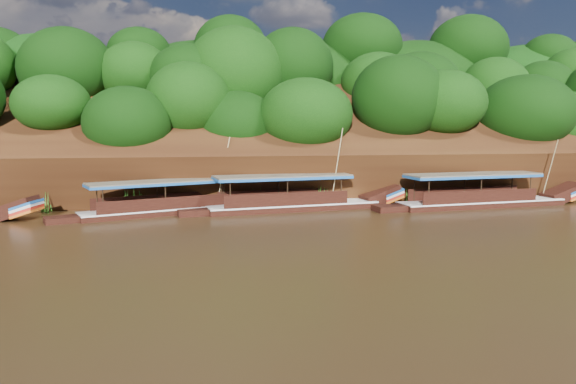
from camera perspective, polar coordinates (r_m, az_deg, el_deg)
name	(u,v)px	position (r m, az deg, el deg)	size (l,w,h in m)	color
ground	(355,231)	(31.78, 6.83, -3.91)	(160.00, 160.00, 0.00)	black
riverbank	(290,166)	(53.58, 0.20, 2.66)	(120.00, 30.06, 19.40)	black
boat_0	(491,199)	(43.10, 19.90, -0.65)	(15.07, 3.97, 5.28)	black
boat_1	(303,202)	(38.99, 1.55, -0.99)	(14.35, 4.33, 6.10)	black
boat_2	(183,205)	(38.35, -10.62, -1.32)	(13.92, 6.75, 5.45)	black
reeds	(269,195)	(40.06, -1.90, -0.30)	(50.47, 2.17, 2.09)	#2E6018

